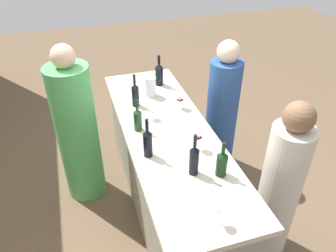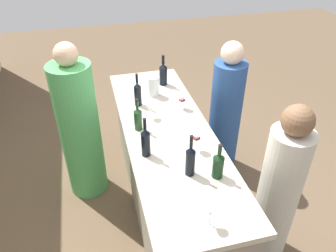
{
  "view_description": "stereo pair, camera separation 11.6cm",
  "coord_description": "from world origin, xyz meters",
  "views": [
    {
      "loc": [
        -2.22,
        0.69,
        2.59
      ],
      "look_at": [
        0.0,
        0.0,
        0.98
      ],
      "focal_mm": 35.46,
      "sensor_mm": 36.0,
      "label": 1
    },
    {
      "loc": [
        -2.25,
        0.57,
        2.59
      ],
      "look_at": [
        0.0,
        0.0,
        0.98
      ],
      "focal_mm": 35.46,
      "sensor_mm": 36.0,
      "label": 2
    }
  ],
  "objects": [
    {
      "name": "ground_plane",
      "position": [
        0.0,
        0.0,
        0.0
      ],
      "size": [
        12.0,
        12.0,
        0.0
      ],
      "primitive_type": "plane",
      "color": "brown"
    },
    {
      "name": "bar_counter",
      "position": [
        0.0,
        0.0,
        0.47
      ],
      "size": [
        2.38,
        0.74,
        0.93
      ],
      "color": "gray",
      "rests_on": "ground"
    },
    {
      "name": "wine_bottle_leftmost_dark_green",
      "position": [
        -0.63,
        -0.2,
        1.04
      ],
      "size": [
        0.08,
        0.08,
        0.28
      ],
      "color": "black",
      "rests_on": "bar_counter"
    },
    {
      "name": "wine_bottle_second_left_near_black",
      "position": [
        -0.56,
        -0.02,
        1.06
      ],
      "size": [
        0.07,
        0.07,
        0.34
      ],
      "color": "black",
      "rests_on": "bar_counter"
    },
    {
      "name": "wine_bottle_center_near_black",
      "position": [
        -0.27,
        0.24,
        1.06
      ],
      "size": [
        0.07,
        0.07,
        0.34
      ],
      "color": "black",
      "rests_on": "bar_counter"
    },
    {
      "name": "wine_bottle_second_right_olive_green",
      "position": [
        0.09,
        0.24,
        1.05
      ],
      "size": [
        0.07,
        0.07,
        0.29
      ],
      "color": "#193D1E",
      "rests_on": "bar_counter"
    },
    {
      "name": "wine_bottle_rightmost_near_black",
      "position": [
        0.49,
        0.17,
        1.06
      ],
      "size": [
        0.07,
        0.07,
        0.33
      ],
      "color": "black",
      "rests_on": "bar_counter"
    },
    {
      "name": "wine_bottle_far_right_near_black",
      "position": [
        0.85,
        -0.16,
        1.06
      ],
      "size": [
        0.08,
        0.08,
        0.33
      ],
      "color": "black",
      "rests_on": "bar_counter"
    },
    {
      "name": "wine_glass_near_left",
      "position": [
        0.33,
        -0.22,
        1.03
      ],
      "size": [
        0.08,
        0.08,
        0.14
      ],
      "color": "white",
      "rests_on": "bar_counter"
    },
    {
      "name": "wine_glass_near_center",
      "position": [
        -0.3,
        -0.15,
        1.05
      ],
      "size": [
        0.08,
        0.08,
        0.16
      ],
      "color": "white",
      "rests_on": "bar_counter"
    },
    {
      "name": "wine_glass_near_right",
      "position": [
        -1.02,
        0.0,
        1.04
      ],
      "size": [
        0.07,
        0.07,
        0.15
      ],
      "color": "white",
      "rests_on": "bar_counter"
    },
    {
      "name": "wine_glass_far_left",
      "position": [
        0.26,
        0.11,
        1.04
      ],
      "size": [
        0.08,
        0.08,
        0.15
      ],
      "color": "white",
      "rests_on": "bar_counter"
    },
    {
      "name": "water_pitcher",
      "position": [
        0.65,
        -0.02,
        1.03
      ],
      "size": [
        0.11,
        0.11,
        0.2
      ],
      "color": "silver",
      "rests_on": "bar_counter"
    },
    {
      "name": "person_left_guest",
      "position": [
        -0.68,
        -0.72,
        0.69
      ],
      "size": [
        0.35,
        0.35,
        1.48
      ],
      "rotation": [
        0.0,
        0.0,
        1.46
      ],
      "color": "beige",
      "rests_on": "ground"
    },
    {
      "name": "person_center_guest",
      "position": [
        0.49,
        -0.76,
        0.69
      ],
      "size": [
        0.41,
        0.41,
        1.49
      ],
      "rotation": [
        0.0,
        0.0,
        1.82
      ],
      "color": "#284C8C",
      "rests_on": "ground"
    },
    {
      "name": "person_right_guest",
      "position": [
        0.48,
        0.75,
        0.74
      ],
      "size": [
        0.5,
        0.5,
        1.62
      ],
      "rotation": [
        0.0,
        0.0,
        -1.93
      ],
      "color": "#4CA559",
      "rests_on": "ground"
    }
  ]
}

